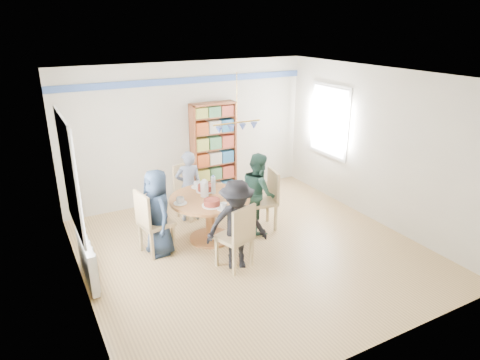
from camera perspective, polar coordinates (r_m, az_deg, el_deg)
ground at (r=6.86m, az=1.61°, el=-9.29°), size 5.00×5.00×0.00m
room_shell at (r=6.83m, az=-3.80°, el=5.56°), size 5.00×5.00×5.00m
radiator at (r=6.27m, az=-19.68°, el=-10.00°), size 0.12×1.00×0.60m
dining_table at (r=6.94m, az=-4.02°, el=-3.80°), size 1.30×1.30×0.75m
chair_left at (r=6.65m, az=-11.85°, el=-5.24°), size 0.53×0.53×1.03m
chair_right at (r=7.35m, az=3.57°, el=-2.24°), size 0.53×0.53×1.03m
chair_far at (r=7.84m, az=-7.03°, el=-1.06°), size 0.56×0.56×0.99m
chair_near at (r=6.13m, az=-0.25°, el=-7.26°), size 0.56×0.56×1.00m
person_left at (r=6.60m, az=-10.91°, el=-4.28°), size 0.50×0.71×1.36m
person_right at (r=7.22m, az=2.47°, el=-1.64°), size 0.66×0.77×1.37m
person_far at (r=7.64m, az=-6.86°, el=-0.82°), size 0.52×0.38×1.29m
person_near at (r=6.12m, az=-0.44°, el=-6.00°), size 0.99×0.76×1.35m
bookshelf at (r=8.60m, az=-3.53°, el=3.85°), size 0.91×0.27×1.92m
tableware at (r=6.85m, az=-4.36°, el=-1.76°), size 1.21×1.21×0.32m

